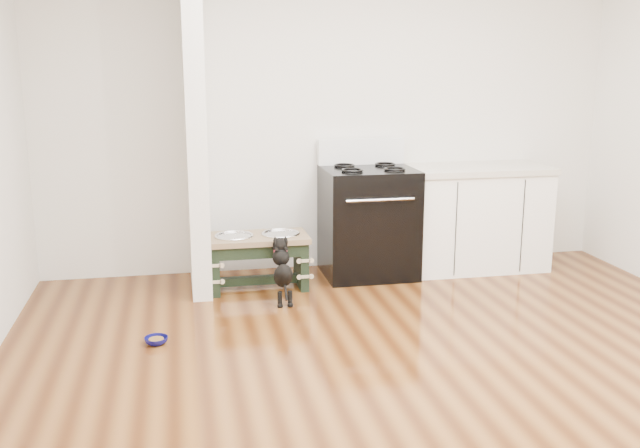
# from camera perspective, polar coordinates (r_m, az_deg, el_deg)

# --- Properties ---
(ground) EXTENTS (5.00, 5.00, 0.00)m
(ground) POSITION_cam_1_polar(r_m,az_deg,el_deg) (4.20, 8.29, -12.61)
(ground) COLOR #44210C
(ground) RESTS_ON ground
(room_shell) EXTENTS (5.00, 5.00, 5.00)m
(room_shell) POSITION_cam_1_polar(r_m,az_deg,el_deg) (3.80, 9.09, 10.04)
(room_shell) COLOR silver
(room_shell) RESTS_ON ground
(partition_wall) EXTENTS (0.15, 0.80, 2.70)m
(partition_wall) POSITION_cam_1_polar(r_m,az_deg,el_deg) (5.68, -9.99, 8.18)
(partition_wall) COLOR silver
(partition_wall) RESTS_ON ground
(oven_range) EXTENTS (0.76, 0.69, 1.14)m
(oven_range) POSITION_cam_1_polar(r_m,az_deg,el_deg) (6.07, 3.88, 0.32)
(oven_range) COLOR black
(oven_range) RESTS_ON ground
(cabinet_run) EXTENTS (1.24, 0.64, 0.91)m
(cabinet_run) POSITION_cam_1_polar(r_m,az_deg,el_deg) (6.42, 12.30, 0.50)
(cabinet_run) COLOR white
(cabinet_run) RESTS_ON ground
(dog_feeder) EXTENTS (0.80, 0.43, 0.46)m
(dog_feeder) POSITION_cam_1_polar(r_m,az_deg,el_deg) (5.74, -4.99, -2.15)
(dog_feeder) COLOR black
(dog_feeder) RESTS_ON ground
(puppy) EXTENTS (0.14, 0.41, 0.49)m
(puppy) POSITION_cam_1_polar(r_m,az_deg,el_deg) (5.41, -3.03, -3.54)
(puppy) COLOR black
(puppy) RESTS_ON ground
(floor_bowl) EXTENTS (0.16, 0.16, 0.05)m
(floor_bowl) POSITION_cam_1_polar(r_m,az_deg,el_deg) (4.82, -12.96, -9.07)
(floor_bowl) COLOR #0C0B50
(floor_bowl) RESTS_ON ground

